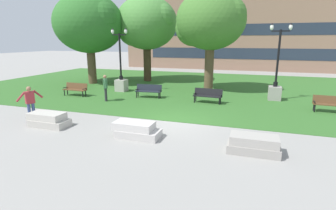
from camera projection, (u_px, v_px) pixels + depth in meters
ground_plane at (174, 122)px, 12.87m from camera, size 140.00×140.00×0.00m
grass_lawn at (208, 88)px, 22.10m from camera, size 40.00×20.00×0.02m
concrete_block_center at (48, 120)px, 12.18m from camera, size 1.86×0.90×0.64m
concrete_block_left at (136, 130)px, 10.80m from camera, size 1.92×0.90×0.64m
concrete_block_right at (254, 145)px, 9.29m from camera, size 1.80×0.90×0.64m
person_skateboarder at (30, 101)px, 12.97m from camera, size 0.55×1.28×1.71m
skateboard at (37, 120)px, 12.94m from camera, size 0.86×0.86×0.14m
park_bench_near_left at (149, 90)px, 18.16m from camera, size 1.84×0.69×0.90m
park_bench_near_right at (331, 103)px, 14.40m from camera, size 1.82×0.62×0.90m
park_bench_far_left at (208, 95)px, 16.60m from camera, size 1.83×0.66×0.90m
park_bench_far_right at (76, 89)px, 18.75m from camera, size 1.82×0.60×0.90m
lamp_post_right at (275, 85)px, 17.33m from camera, size 1.32×0.80×4.94m
lamp_post_center at (121, 79)px, 20.33m from camera, size 1.32×0.80×4.78m
tree_near_left at (210, 21)px, 19.66m from camera, size 5.47×5.21×7.57m
tree_near_right at (146, 24)px, 24.48m from camera, size 6.02×5.74×7.87m
tree_far_right at (88, 24)px, 23.06m from camera, size 6.38×6.07×7.91m
person_bystander_near_lawn at (105, 86)px, 17.00m from camera, size 0.49×0.68×1.71m
building_facade_distant at (239, 28)px, 33.76m from camera, size 31.39×1.03×10.90m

